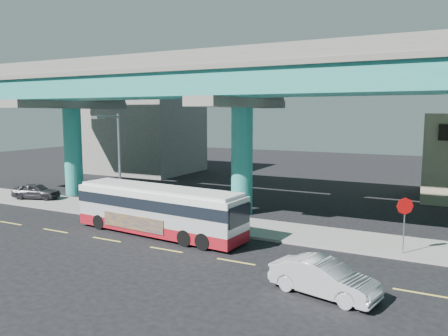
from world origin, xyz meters
The scene contains 10 objects.
ground centered at (0.00, 0.00, 0.00)m, with size 120.00×120.00×0.00m, color black.
sidewalk centered at (0.00, 5.50, 0.07)m, with size 70.00×4.00×0.15m, color gray.
lane_markings centered at (0.00, -0.30, 0.01)m, with size 58.00×0.12×0.01m.
viaduct centered at (0.00, 9.11, 9.14)m, with size 52.00×12.40×11.70m.
building_concrete centered at (-20.00, 24.00, 4.50)m, with size 12.00×10.00×9.00m, color gray.
transit_bus centered at (-2.04, 1.91, 1.53)m, with size 11.08×3.31×2.80m.
sedan centered at (8.66, -2.20, 0.70)m, with size 4.45×2.38×1.39m, color #B8B8BD.
parked_car centered at (-16.64, 5.53, 0.79)m, with size 4.02×2.59×1.27m, color #2D2D32.
street_lamp centered at (-6.61, 3.47, 4.65)m, with size 0.50×2.28×6.84m.
stop_sign centered at (10.97, 4.18, 2.18)m, with size 0.74×0.45×2.79m.
Camera 1 is at (12.61, -18.36, 7.01)m, focal length 35.00 mm.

